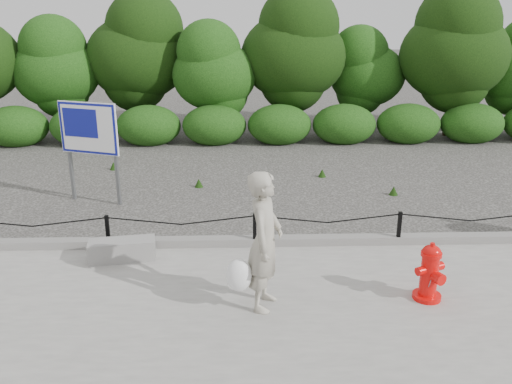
{
  "coord_description": "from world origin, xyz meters",
  "views": [
    {
      "loc": [
        -0.26,
        -8.55,
        4.02
      ],
      "look_at": [
        0.03,
        0.2,
        1.0
      ],
      "focal_mm": 38.0,
      "sensor_mm": 36.0,
      "label": 1
    }
  ],
  "objects_px": {
    "fire_hydrant": "(430,273)",
    "advertising_sign": "(89,133)",
    "pedestrian": "(263,243)",
    "concrete_block": "(122,250)"
  },
  "relations": [
    {
      "from": "fire_hydrant",
      "to": "advertising_sign",
      "type": "relative_size",
      "value": 0.4
    },
    {
      "from": "pedestrian",
      "to": "advertising_sign",
      "type": "xyz_separation_m",
      "value": [
        -3.42,
        4.52,
        0.5
      ]
    },
    {
      "from": "concrete_block",
      "to": "pedestrian",
      "type": "bearing_deg",
      "value": -34.33
    },
    {
      "from": "fire_hydrant",
      "to": "pedestrian",
      "type": "height_order",
      "value": "pedestrian"
    },
    {
      "from": "fire_hydrant",
      "to": "concrete_block",
      "type": "relative_size",
      "value": 0.81
    },
    {
      "from": "concrete_block",
      "to": "advertising_sign",
      "type": "bearing_deg",
      "value": 111.62
    },
    {
      "from": "pedestrian",
      "to": "concrete_block",
      "type": "bearing_deg",
      "value": 70.65
    },
    {
      "from": "concrete_block",
      "to": "advertising_sign",
      "type": "relative_size",
      "value": 0.49
    },
    {
      "from": "pedestrian",
      "to": "concrete_block",
      "type": "relative_size",
      "value": 1.83
    },
    {
      "from": "fire_hydrant",
      "to": "pedestrian",
      "type": "distance_m",
      "value": 2.4
    }
  ]
}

